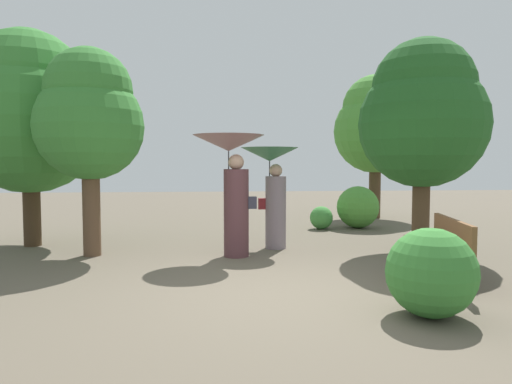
% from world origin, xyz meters
% --- Properties ---
extents(ground_plane, '(40.00, 40.00, 0.00)m').
position_xyz_m(ground_plane, '(0.00, 0.00, 0.00)').
color(ground_plane, brown).
extents(person_left, '(1.18, 1.18, 2.02)m').
position_xyz_m(person_left, '(-0.45, 2.25, 1.42)').
color(person_left, '#563338').
rests_on(person_left, ground).
extents(person_right, '(1.04, 1.04, 1.84)m').
position_xyz_m(person_right, '(0.31, 2.92, 1.28)').
color(person_right, gray).
rests_on(person_right, ground).
extents(park_bench, '(0.77, 1.57, 0.83)m').
position_xyz_m(park_bench, '(2.18, 0.32, 0.51)').
color(park_bench, '#38383D').
rests_on(park_bench, ground).
extents(tree_near_left, '(2.66, 2.66, 4.01)m').
position_xyz_m(tree_near_left, '(-4.15, 3.59, 2.53)').
color(tree_near_left, '#42301E').
rests_on(tree_near_left, ground).
extents(tree_near_right, '(2.20, 2.20, 3.70)m').
position_xyz_m(tree_near_right, '(2.87, 2.36, 2.42)').
color(tree_near_right, '#4C3823').
rests_on(tree_near_right, ground).
extents(tree_mid_left, '(1.79, 1.79, 3.46)m').
position_xyz_m(tree_mid_left, '(-2.79, 2.53, 2.34)').
color(tree_mid_left, brown).
rests_on(tree_mid_left, ground).
extents(tree_mid_right, '(2.34, 2.34, 4.04)m').
position_xyz_m(tree_mid_right, '(3.82, 7.31, 2.65)').
color(tree_mid_right, '#4C3823').
rests_on(tree_mid_right, ground).
extents(bush_path_left, '(1.01, 1.01, 1.01)m').
position_xyz_m(bush_path_left, '(2.70, 5.35, 0.50)').
color(bush_path_left, '#4C9338').
rests_on(bush_path_left, ground).
extents(bush_path_right, '(0.54, 0.54, 0.54)m').
position_xyz_m(bush_path_right, '(1.79, 5.24, 0.27)').
color(bush_path_right, '#428C3D').
rests_on(bush_path_right, ground).
extents(bush_behind_bench, '(0.90, 0.90, 0.90)m').
position_xyz_m(bush_behind_bench, '(1.42, -0.99, 0.45)').
color(bush_behind_bench, '#387F33').
rests_on(bush_behind_bench, ground).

